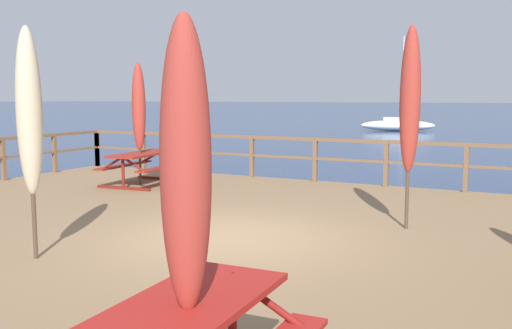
{
  "coord_description": "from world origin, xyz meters",
  "views": [
    {
      "loc": [
        4.13,
        -7.22,
        2.77
      ],
      "look_at": [
        0.0,
        0.9,
        1.69
      ],
      "focal_mm": 39.78,
      "sensor_mm": 36.0,
      "label": 1
    }
  ],
  "objects_px": {
    "patio_umbrella_tall_front": "(29,113)",
    "patio_umbrella_tall_mid_right": "(139,107)",
    "picnic_table_front_right": "(143,161)",
    "sailboat_distant": "(397,125)",
    "patio_umbrella_tall_back_left": "(186,168)",
    "patio_umbrella_short_back": "(410,101)"
  },
  "relations": [
    {
      "from": "patio_umbrella_tall_front",
      "to": "patio_umbrella_tall_mid_right",
      "type": "height_order",
      "value": "patio_umbrella_tall_front"
    },
    {
      "from": "picnic_table_front_right",
      "to": "patio_umbrella_tall_front",
      "type": "distance_m",
      "value": 6.46
    },
    {
      "from": "sailboat_distant",
      "to": "patio_umbrella_tall_back_left",
      "type": "bearing_deg",
      "value": -78.65
    },
    {
      "from": "patio_umbrella_short_back",
      "to": "sailboat_distant",
      "type": "height_order",
      "value": "sailboat_distant"
    },
    {
      "from": "patio_umbrella_tall_back_left",
      "to": "patio_umbrella_short_back",
      "type": "xyz_separation_m",
      "value": [
        0.07,
        6.1,
        0.38
      ]
    },
    {
      "from": "patio_umbrella_tall_front",
      "to": "patio_umbrella_tall_back_left",
      "type": "bearing_deg",
      "value": -29.88
    },
    {
      "from": "picnic_table_front_right",
      "to": "sailboat_distant",
      "type": "bearing_deg",
      "value": 93.62
    },
    {
      "from": "patio_umbrella_tall_mid_right",
      "to": "patio_umbrella_tall_back_left",
      "type": "xyz_separation_m",
      "value": [
        6.63,
        -7.87,
        -0.2
      ]
    },
    {
      "from": "picnic_table_front_right",
      "to": "patio_umbrella_short_back",
      "type": "bearing_deg",
      "value": -15.3
    },
    {
      "from": "patio_umbrella_tall_front",
      "to": "sailboat_distant",
      "type": "distance_m",
      "value": 42.31
    },
    {
      "from": "picnic_table_front_right",
      "to": "patio_umbrella_tall_mid_right",
      "type": "xyz_separation_m",
      "value": [
        -0.06,
        -0.05,
        1.28
      ]
    },
    {
      "from": "patio_umbrella_short_back",
      "to": "sailboat_distant",
      "type": "relative_size",
      "value": 0.41
    },
    {
      "from": "patio_umbrella_tall_front",
      "to": "picnic_table_front_right",
      "type": "bearing_deg",
      "value": 115.48
    },
    {
      "from": "patio_umbrella_tall_back_left",
      "to": "patio_umbrella_tall_front",
      "type": "bearing_deg",
      "value": 150.12
    },
    {
      "from": "patio_umbrella_tall_front",
      "to": "patio_umbrella_tall_back_left",
      "type": "xyz_separation_m",
      "value": [
        3.85,
        -2.21,
        -0.24
      ]
    },
    {
      "from": "patio_umbrella_tall_back_left",
      "to": "sailboat_distant",
      "type": "relative_size",
      "value": 0.34
    },
    {
      "from": "picnic_table_front_right",
      "to": "patio_umbrella_tall_front",
      "type": "bearing_deg",
      "value": -64.52
    },
    {
      "from": "patio_umbrella_tall_mid_right",
      "to": "patio_umbrella_short_back",
      "type": "xyz_separation_m",
      "value": [
        6.7,
        -1.77,
        0.19
      ]
    },
    {
      "from": "picnic_table_front_right",
      "to": "patio_umbrella_short_back",
      "type": "height_order",
      "value": "patio_umbrella_short_back"
    },
    {
      "from": "sailboat_distant",
      "to": "patio_umbrella_tall_mid_right",
      "type": "bearing_deg",
      "value": -86.48
    },
    {
      "from": "patio_umbrella_tall_front",
      "to": "patio_umbrella_tall_mid_right",
      "type": "relative_size",
      "value": 1.02
    },
    {
      "from": "patio_umbrella_tall_back_left",
      "to": "patio_umbrella_short_back",
      "type": "distance_m",
      "value": 6.11
    }
  ]
}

